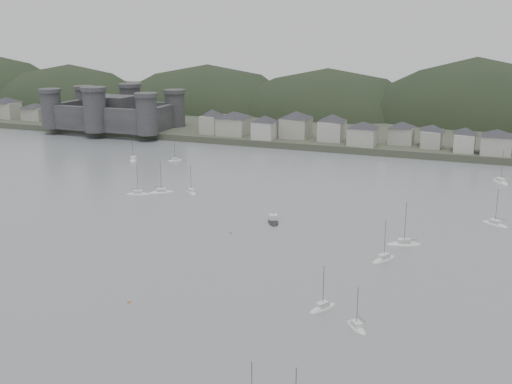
% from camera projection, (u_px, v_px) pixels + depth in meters
% --- Properties ---
extents(ground, '(900.00, 900.00, 0.00)m').
position_uv_depth(ground, '(113.00, 315.00, 120.61)').
color(ground, slate).
rests_on(ground, ground).
extents(far_shore_land, '(900.00, 250.00, 3.00)m').
position_uv_depth(far_shore_land, '(387.00, 113.00, 385.39)').
color(far_shore_land, '#383D2D').
rests_on(far_shore_land, ground).
extents(forested_ridge, '(851.55, 103.94, 102.57)m').
position_uv_depth(forested_ridge, '(387.00, 141.00, 363.96)').
color(forested_ridge, black).
rests_on(forested_ridge, ground).
extents(castle, '(66.00, 43.00, 20.00)m').
position_uv_depth(castle, '(114.00, 112.00, 321.97)').
color(castle, '#313033').
rests_on(castle, far_shore_land).
extents(waterfront_town, '(451.48, 28.46, 12.92)m').
position_uv_depth(waterfront_town, '(461.00, 136.00, 265.24)').
color(waterfront_town, '#99988C').
rests_on(waterfront_town, far_shore_land).
extents(moored_fleet, '(269.24, 167.62, 13.20)m').
position_uv_depth(moored_fleet, '(210.00, 218.00, 180.88)').
color(moored_fleet, silver).
rests_on(moored_fleet, ground).
extents(motor_launch_far, '(6.08, 8.47, 3.91)m').
position_uv_depth(motor_launch_far, '(273.00, 221.00, 177.44)').
color(motor_launch_far, black).
rests_on(motor_launch_far, ground).
extents(mooring_buoys, '(183.45, 154.23, 0.70)m').
position_uv_depth(mooring_buoys, '(186.00, 233.00, 167.70)').
color(mooring_buoys, '#C58041').
rests_on(mooring_buoys, ground).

